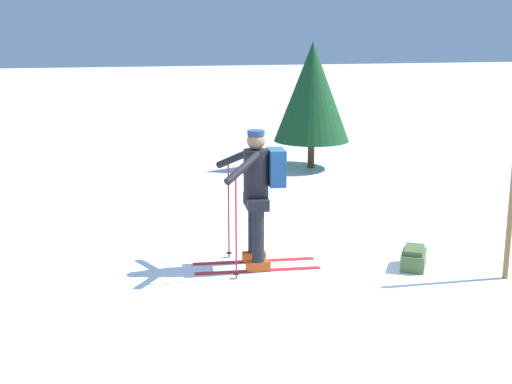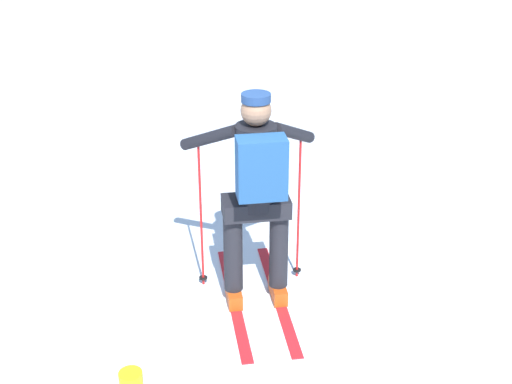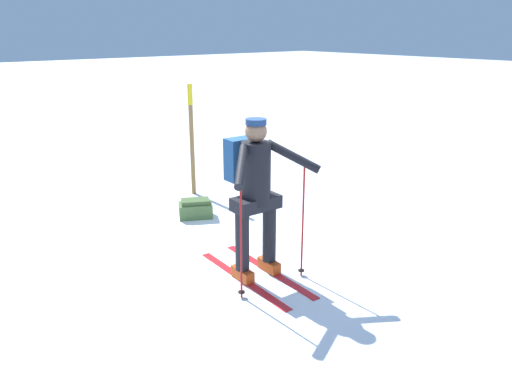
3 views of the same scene
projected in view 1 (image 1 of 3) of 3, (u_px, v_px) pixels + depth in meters
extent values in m
plane|color=white|center=(299.00, 273.00, 8.81)|extent=(80.00, 80.00, 0.00)
cube|color=red|center=(258.00, 271.00, 8.88)|extent=(0.17, 1.58, 0.01)
cube|color=#C64714|center=(258.00, 266.00, 8.87)|extent=(0.13, 0.31, 0.12)
cylinder|color=black|center=(258.00, 233.00, 8.77)|extent=(0.15, 0.15, 0.72)
cube|color=red|center=(254.00, 261.00, 9.23)|extent=(0.17, 1.58, 0.01)
cube|color=#C64714|center=(254.00, 256.00, 9.22)|extent=(0.13, 0.31, 0.12)
cylinder|color=black|center=(254.00, 225.00, 9.12)|extent=(0.15, 0.15, 0.72)
cube|color=black|center=(256.00, 201.00, 8.86)|extent=(0.53, 0.29, 0.14)
cylinder|color=black|center=(256.00, 176.00, 8.78)|extent=(0.31, 0.31, 0.66)
sphere|color=#8C664C|center=(256.00, 141.00, 8.68)|extent=(0.22, 0.22, 0.22)
cylinder|color=navy|center=(256.00, 133.00, 8.65)|extent=(0.21, 0.21, 0.06)
cube|color=navy|center=(276.00, 167.00, 8.79)|extent=(0.36, 0.21, 0.45)
cylinder|color=red|center=(236.00, 227.00, 8.48)|extent=(0.02, 0.02, 1.29)
cylinder|color=black|center=(236.00, 274.00, 8.62)|extent=(0.07, 0.07, 0.01)
cylinder|color=black|center=(243.00, 168.00, 8.40)|extent=(0.43, 0.52, 0.33)
cylinder|color=red|center=(229.00, 210.00, 9.25)|extent=(0.02, 0.02, 1.29)
cylinder|color=black|center=(229.00, 253.00, 9.39)|extent=(0.07, 0.07, 0.01)
cylinder|color=black|center=(236.00, 158.00, 9.02)|extent=(0.47, 0.49, 0.33)
cube|color=#4C6B38|center=(414.00, 260.00, 8.98)|extent=(0.55, 0.48, 0.21)
cube|color=#415B2F|center=(414.00, 250.00, 8.95)|extent=(0.46, 0.39, 0.06)
cylinder|color=olive|center=(511.00, 207.00, 8.43)|extent=(0.07, 0.07, 1.79)
cylinder|color=#4C331E|center=(311.00, 154.00, 15.01)|extent=(0.14, 0.14, 0.58)
cone|color=#14421E|center=(312.00, 92.00, 14.70)|extent=(1.57, 1.57, 2.05)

